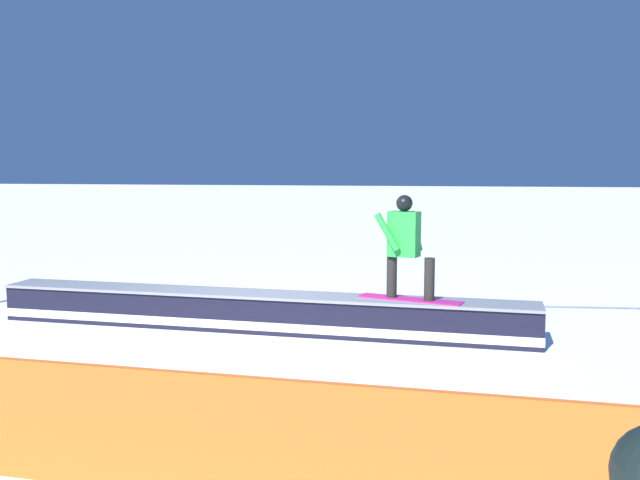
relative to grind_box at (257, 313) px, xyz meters
The scene contains 4 objects.
ground_plane 0.25m from the grind_box, ahead, with size 120.00×120.00×0.00m, color white.
grind_box is the anchor object (origin of this frame).
snowboarder 2.35m from the grind_box, behind, with size 1.44×0.69×1.41m.
safety_fence 4.90m from the grind_box, 90.00° to the left, with size 8.60×0.06×0.92m, color orange.
Camera 1 is at (-2.46, 9.52, 2.39)m, focal length 39.27 mm.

